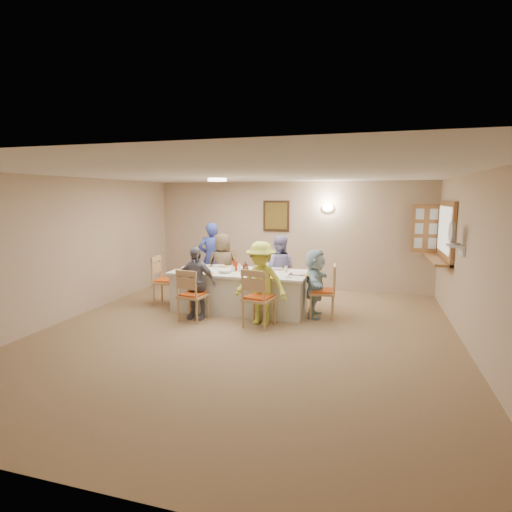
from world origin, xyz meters
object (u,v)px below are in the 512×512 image
(chair_back_left, at_px, (225,275))
(diner_front_right, at_px, (261,283))
(chair_back_right, at_px, (280,281))
(diner_front_left, at_px, (196,283))
(serving_hatch, at_px, (446,232))
(diner_back_right, at_px, (279,270))
(caregiver, at_px, (212,258))
(desk_fan, at_px, (454,236))
(condiment_ketchup, at_px, (235,265))
(chair_front_right, at_px, (259,297))
(chair_front_left, at_px, (193,294))
(diner_right_end, at_px, (315,283))
(chair_right_end, at_px, (322,291))
(diner_back_left, at_px, (223,267))
(dining_table, at_px, (240,291))
(chair_left_end, at_px, (167,280))

(chair_back_left, bearing_deg, diner_front_right, -58.69)
(chair_back_right, xyz_separation_m, diner_front_left, (-1.20, -1.48, 0.20))
(serving_hatch, bearing_deg, chair_back_right, -174.51)
(serving_hatch, height_order, chair_back_left, serving_hatch)
(diner_back_right, distance_m, caregiver, 1.72)
(desk_fan, xyz_separation_m, chair_back_right, (-2.99, 1.05, -1.10))
(chair_back_left, height_order, diner_front_right, diner_front_right)
(chair_back_right, distance_m, condiment_ketchup, 1.14)
(diner_front_left, bearing_deg, chair_front_right, -2.49)
(chair_front_left, distance_m, chair_front_right, 1.20)
(diner_right_end, height_order, condiment_ketchup, diner_right_end)
(chair_right_end, bearing_deg, diner_back_left, -113.82)
(chair_back_left, distance_m, caregiver, 0.64)
(chair_back_left, distance_m, chair_back_right, 1.20)
(diner_front_right, bearing_deg, diner_back_left, 138.37)
(serving_hatch, bearing_deg, chair_front_right, -148.51)
(dining_table, distance_m, diner_right_end, 1.44)
(desk_fan, relative_size, chair_back_left, 0.29)
(serving_hatch, distance_m, diner_front_right, 3.66)
(chair_back_right, distance_m, chair_front_left, 2.00)
(serving_hatch, relative_size, condiment_ketchup, 6.29)
(chair_left_end, height_order, diner_back_right, diner_back_right)
(chair_back_left, bearing_deg, chair_front_right, -60.85)
(serving_hatch, relative_size, dining_table, 0.59)
(diner_back_left, bearing_deg, chair_right_end, 150.67)
(diner_back_right, bearing_deg, chair_left_end, 18.31)
(chair_back_right, xyz_separation_m, diner_back_right, (0.00, -0.12, 0.25))
(diner_front_right, xyz_separation_m, diner_right_end, (0.82, 0.68, -0.09))
(dining_table, bearing_deg, diner_back_right, 48.58)
(serving_hatch, relative_size, chair_left_end, 1.52)
(serving_hatch, height_order, diner_right_end, serving_hatch)
(chair_left_end, xyz_separation_m, diner_right_end, (2.97, 0.00, 0.12))
(diner_back_left, bearing_deg, chair_back_left, -101.78)
(chair_front_left, distance_m, chair_left_end, 1.24)
(chair_back_left, xyz_separation_m, diner_front_right, (1.20, -1.48, 0.20))
(desk_fan, xyz_separation_m, diner_front_right, (-2.99, -0.43, -0.84))
(serving_hatch, bearing_deg, diner_front_right, -150.15)
(desk_fan, bearing_deg, diner_front_right, -171.85)
(desk_fan, xyz_separation_m, chair_left_end, (-5.14, 0.25, -1.06))
(chair_back_right, relative_size, diner_right_end, 0.72)
(chair_left_end, distance_m, diner_back_right, 2.26)
(diner_back_right, xyz_separation_m, condiment_ketchup, (-0.70, -0.67, 0.18))
(chair_front_left, height_order, diner_right_end, diner_right_end)
(diner_front_left, bearing_deg, condiment_ketchup, 57.21)
(diner_back_left, bearing_deg, serving_hatch, 173.77)
(chair_left_end, relative_size, diner_back_left, 0.70)
(chair_back_right, relative_size, diner_back_left, 0.64)
(diner_right_end, bearing_deg, chair_back_right, 42.88)
(serving_hatch, distance_m, chair_front_right, 3.77)
(chair_right_end, xyz_separation_m, diner_front_left, (-2.15, -0.68, 0.16))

